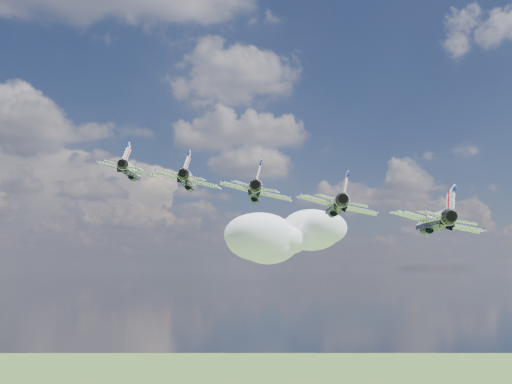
{
  "coord_description": "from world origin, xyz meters",
  "views": [
    {
      "loc": [
        -1.07,
        -83.85,
        146.76
      ],
      "look_at": [
        12.32,
        -9.13,
        157.01
      ],
      "focal_mm": 40.0,
      "sensor_mm": 36.0,
      "label": 1
    }
  ],
  "objects": [
    {
      "name": "cloud_far",
      "position": [
        61.32,
        176.43,
        161.43
      ],
      "size": [
        53.18,
        41.78,
        20.89
      ],
      "primitive_type": "ellipsoid",
      "color": "white"
    },
    {
      "name": "jet_3",
      "position": [
        20.85,
        -17.11,
        154.49
      ],
      "size": [
        12.34,
        15.31,
        6.12
      ],
      "primitive_type": null,
      "rotation": [
        0.0,
        0.23,
        -0.19
      ],
      "color": "white"
    },
    {
      "name": "jet_2",
      "position": [
        12.32,
        -9.13,
        157.01
      ],
      "size": [
        12.34,
        15.31,
        6.12
      ],
      "primitive_type": null,
      "rotation": [
        0.0,
        0.23,
        -0.19
      ],
      "color": "silver"
    },
    {
      "name": "jet_0",
      "position": [
        -4.74,
        6.81,
        162.07
      ],
      "size": [
        12.34,
        15.31,
        6.12
      ],
      "primitive_type": null,
      "rotation": [
        0.0,
        0.23,
        -0.19
      ],
      "color": "white"
    },
    {
      "name": "jet_4",
      "position": [
        29.38,
        -25.08,
        151.96
      ],
      "size": [
        12.34,
        15.31,
        6.12
      ],
      "primitive_type": null,
      "rotation": [
        0.0,
        0.23,
        -0.19
      ],
      "color": "white"
    },
    {
      "name": "jet_1",
      "position": [
        3.79,
        -1.16,
        159.54
      ],
      "size": [
        12.34,
        15.31,
        6.12
      ],
      "primitive_type": null,
      "rotation": [
        0.0,
        0.23,
        -0.19
      ],
      "color": "white"
    }
  ]
}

